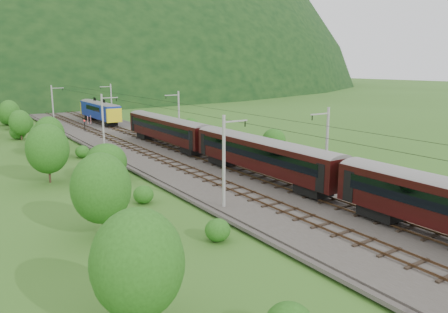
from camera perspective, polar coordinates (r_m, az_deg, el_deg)
ground at (r=41.91m, az=7.11°, el=-5.41°), size 600.00×600.00×0.00m
railbed at (r=49.59m, az=-0.39°, el=-2.41°), size 14.00×220.00×0.30m
track_left at (r=48.31m, az=-2.78°, el=-2.54°), size 2.40×220.00×0.27m
track_right at (r=50.84m, az=1.88°, el=-1.80°), size 2.40×220.00×0.27m
catenary_left at (r=65.93m, az=-15.48°, el=4.59°), size 2.54×192.28×8.00m
catenary_right at (r=70.61m, az=-5.97°, el=5.42°), size 2.54×192.28×8.00m
overhead_wires at (r=48.34m, az=-0.40°, el=5.60°), size 4.83×198.00×0.03m
train at (r=46.80m, az=4.95°, el=0.95°), size 3.00×121.10×5.22m
hazard_post_near at (r=94.42m, az=-17.37°, el=4.53°), size 0.18×0.18×1.70m
hazard_post_far at (r=95.48m, az=-17.02°, el=4.63°), size 0.18×0.18×1.72m
signal at (r=84.53m, az=-17.74°, el=3.96°), size 0.23×0.23×2.11m
vegetation_left at (r=56.29m, az=-21.05°, el=1.13°), size 13.12×146.61×6.37m
vegetation_right at (r=60.49m, az=6.96°, el=1.27°), size 6.35×103.83×3.09m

